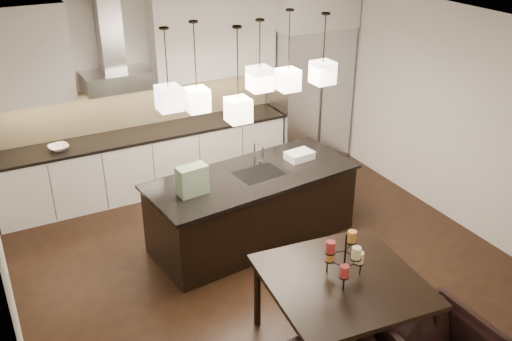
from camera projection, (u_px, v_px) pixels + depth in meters
floor at (264, 263)px, 6.86m from camera, size 5.50×5.50×0.02m
ceiling at (265, 28)px, 5.61m from camera, size 5.50×5.50×0.02m
wall_back at (176, 87)px, 8.43m from camera, size 5.50×0.02×2.80m
wall_front at (449, 303)px, 4.04m from camera, size 5.50×0.02×2.80m
wall_right at (452, 115)px, 7.38m from camera, size 0.02×5.50×2.80m
refrigerator at (309, 94)px, 9.14m from camera, size 1.20×0.72×2.15m
fridge_panel at (313, 5)px, 8.52m from camera, size 1.26×0.72×0.65m
lower_cabinets at (148, 163)px, 8.33m from camera, size 4.21×0.62×0.88m
countertop at (145, 134)px, 8.13m from camera, size 4.21×0.66×0.04m
backsplash at (136, 105)px, 8.22m from camera, size 4.21×0.02×0.63m
upper_cab_left at (17, 56)px, 7.06m from camera, size 1.25×0.35×1.25m
upper_cab_right at (213, 34)px, 8.16m from camera, size 1.85×0.35×1.25m
hood_canopy at (117, 80)px, 7.68m from camera, size 0.90×0.52×0.24m
hood_chimney at (110, 34)px, 7.50m from camera, size 0.30×0.28×0.96m
fruit_bowl at (59, 148)px, 7.57m from camera, size 0.30×0.30×0.06m
island_body at (252, 209)px, 7.13m from camera, size 2.60×1.27×0.88m
island_top at (252, 176)px, 6.93m from camera, size 2.69×1.36×0.04m
faucet at (254, 156)px, 6.96m from camera, size 0.13×0.25×0.38m
tote_bag at (192, 180)px, 6.41m from camera, size 0.36×0.22×0.34m
food_container at (299, 155)px, 7.29m from camera, size 0.37×0.28×0.10m
dining_table at (340, 314)px, 5.42m from camera, size 1.50×1.50×0.82m
candelabra at (345, 257)px, 5.13m from camera, size 0.43×0.43×0.48m
candle_a at (359, 257)px, 5.20m from camera, size 0.09×0.09×0.11m
candle_b at (330, 255)px, 5.23m from camera, size 0.09×0.09×0.11m
candle_c at (344, 271)px, 5.01m from camera, size 0.09×0.09×0.11m
candle_d at (352, 236)px, 5.19m from camera, size 0.09×0.09×0.11m
candle_e at (331, 247)px, 5.04m from camera, size 0.09×0.09×0.11m
candle_f at (356, 253)px, 4.96m from camera, size 0.09×0.09×0.11m
pendant_a at (169, 98)px, 6.01m from camera, size 0.24×0.24×0.26m
pendant_b at (197, 100)px, 6.34m from camera, size 0.24×0.24×0.26m
pendant_c at (260, 79)px, 6.33m from camera, size 0.24×0.24×0.26m
pendant_d at (288, 80)px, 6.90m from camera, size 0.24×0.24×0.26m
pendant_e at (323, 73)px, 6.64m from camera, size 0.24×0.24×0.26m
pendant_f at (238, 110)px, 6.13m from camera, size 0.24×0.24×0.26m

